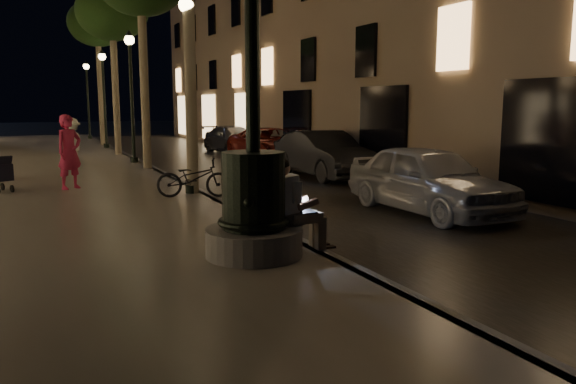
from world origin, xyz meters
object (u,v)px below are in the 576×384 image
seated_man_laptop (293,202)px  lamp_curb_a (188,67)px  pedestrian_red (69,152)px  tree_far (97,24)px  lamp_curb_c (104,86)px  car_third (269,145)px  bicycle (194,178)px  lamp_curb_b (131,80)px  car_second (324,154)px  tree_third (112,13)px  fountain_lamppost (254,186)px  lamp_curb_d (87,90)px  pedestrian_white (72,143)px  car_rear (233,140)px  car_front (428,179)px

seated_man_laptop → lamp_curb_a: size_ratio=0.29×
pedestrian_red → tree_far: bearing=47.7°
lamp_curb_c → car_third: size_ratio=0.96×
seated_man_laptop → bicycle: 5.38m
lamp_curb_b → car_second: lamp_curb_b is taller
tree_third → bicycle: tree_third is taller
lamp_curb_b → bicycle: lamp_curb_b is taller
tree_far → lamp_curb_c: 3.77m
bicycle → lamp_curb_b: bearing=20.0°
fountain_lamppost → tree_third: size_ratio=0.72×
car_second → tree_third: bearing=118.4°
bicycle → lamp_curb_d: bearing=20.4°
lamp_curb_b → pedestrian_red: size_ratio=2.53×
bicycle → pedestrian_white: bearing=35.6°
lamp_curb_d → lamp_curb_b: bearing=-90.0°
lamp_curb_a → pedestrian_red: bearing=142.6°
car_rear → bicycle: (-5.60, -13.17, 0.01)m
fountain_lamppost → lamp_curb_c: fountain_lamppost is taller
fountain_lamppost → lamp_curb_d: (0.70, 30.00, 2.02)m
car_second → seated_man_laptop: bearing=-120.9°
lamp_curb_b → car_third: 6.03m
tree_far → car_third: tree_far is taller
tree_far → car_second: tree_far is taller
seated_man_laptop → fountain_lamppost: bearing=180.0°
lamp_curb_a → lamp_curb_b: (0.00, 8.00, 0.00)m
seated_man_laptop → lamp_curb_a: bearing=89.2°
car_third → tree_third: bearing=145.5°
lamp_curb_d → bicycle: lamp_curb_d is taller
lamp_curb_a → lamp_curb_b: 8.00m
lamp_curb_c → car_second: bearing=-69.4°
car_third → bicycle: car_third is taller
lamp_curb_b → lamp_curb_d: 16.00m
tree_far → lamp_curb_b: bearing=-90.5°
lamp_curb_b → car_second: 7.84m
pedestrian_white → bicycle: (2.09, -7.83, -0.40)m
seated_man_laptop → tree_far: tree_far is taller
tree_third → lamp_curb_a: tree_third is taller
lamp_curb_b → car_second: (5.07, -5.45, -2.48)m
lamp_curb_c → pedestrian_red: lamp_curb_c is taller
tree_far → lamp_curb_b: tree_far is taller
lamp_curb_c → car_front: 20.27m
tree_far → bicycle: 19.51m
car_front → car_third: bearing=84.1°
pedestrian_red → bicycle: 3.68m
tree_far → car_third: bearing=-61.7°
lamp_curb_a → car_front: lamp_curb_a is taller
car_rear → tree_far: bearing=130.5°
fountain_lamppost → lamp_curb_a: fountain_lamppost is taller
lamp_curb_d → car_front: (4.30, -27.65, -2.49)m
pedestrian_red → pedestrian_white: size_ratio=1.12×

